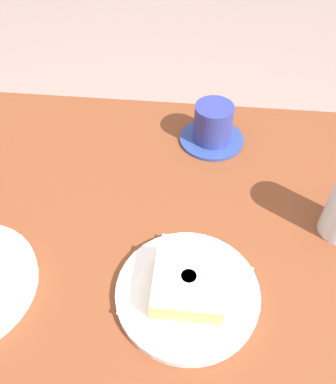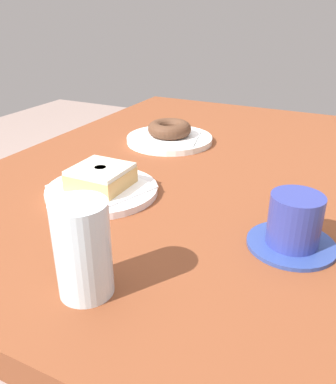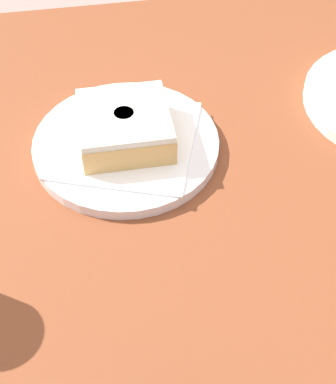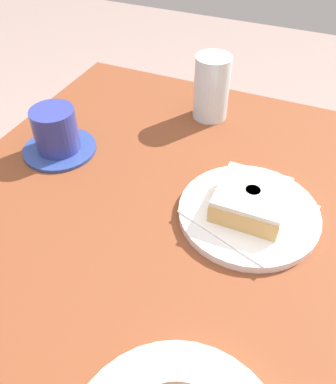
% 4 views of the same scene
% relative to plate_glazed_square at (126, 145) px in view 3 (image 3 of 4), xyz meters
% --- Properties ---
extents(table, '(1.14, 0.78, 0.75)m').
position_rel_plate_glazed_square_xyz_m(table, '(-0.22, 0.08, -0.11)').
color(table, brown).
rests_on(table, ground_plane).
extents(plate_glazed_square, '(0.21, 0.21, 0.01)m').
position_rel_plate_glazed_square_xyz_m(plate_glazed_square, '(0.00, 0.00, 0.00)').
color(plate_glazed_square, white).
rests_on(plate_glazed_square, table).
extents(napkin_glazed_square, '(0.19, 0.19, 0.00)m').
position_rel_plate_glazed_square_xyz_m(napkin_glazed_square, '(0.00, 0.00, 0.01)').
color(napkin_glazed_square, white).
rests_on(napkin_glazed_square, plate_glazed_square).
extents(donut_glazed_square, '(0.10, 0.10, 0.04)m').
position_rel_plate_glazed_square_xyz_m(donut_glazed_square, '(0.00, 0.00, 0.03)').
color(donut_glazed_square, tan).
rests_on(donut_glazed_square, napkin_glazed_square).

